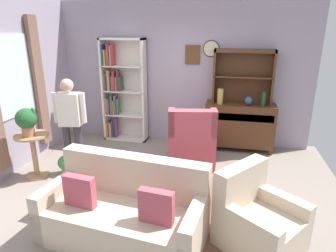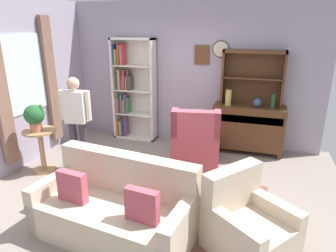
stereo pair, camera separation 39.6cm
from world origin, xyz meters
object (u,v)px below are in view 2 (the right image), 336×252
at_px(sideboard, 248,127).
at_px(couch_floral, 116,210).
at_px(armchair_floral, 247,227).
at_px(coffee_table, 154,172).
at_px(vase_tall, 228,98).
at_px(bottle_wine, 273,101).
at_px(wingback_chair, 195,145).
at_px(person_reading, 76,117).
at_px(sideboard_hutch, 253,70).
at_px(vase_round, 257,103).
at_px(potted_plant_small, 71,159).
at_px(bookshelf, 130,90).
at_px(plant_stand, 41,146).
at_px(book_stack, 160,166).
at_px(potted_plant_large, 35,116).

bearing_deg(sideboard, couch_floral, -113.92).
bearing_deg(armchair_floral, coffee_table, 150.68).
relative_size(vase_tall, bottle_wine, 1.06).
bearing_deg(wingback_chair, person_reading, -160.57).
bearing_deg(wingback_chair, sideboard_hutch, 51.28).
relative_size(vase_round, potted_plant_small, 0.53).
relative_size(vase_round, couch_floral, 0.09).
bearing_deg(bottle_wine, sideboard_hutch, 153.04).
xyz_separation_m(armchair_floral, coffee_table, (-1.34, 0.75, 0.06)).
relative_size(sideboard_hutch, vase_tall, 3.79).
height_order(bookshelf, plant_stand, bookshelf).
height_order(armchair_floral, potted_plant_small, armchair_floral).
relative_size(bottle_wine, book_stack, 1.25).
relative_size(potted_plant_small, book_stack, 1.47).
bearing_deg(bottle_wine, couch_floral, -120.78).
bearing_deg(plant_stand, potted_plant_small, 20.90).
relative_size(sideboard_hutch, armchair_floral, 1.02).
bearing_deg(sideboard, vase_tall, -168.37).
bearing_deg(couch_floral, plant_stand, 150.23).
bearing_deg(wingback_chair, vase_tall, 62.93).
height_order(wingback_chair, person_reading, person_reading).
relative_size(bottle_wine, couch_floral, 0.14).
relative_size(couch_floral, potted_plant_large, 4.36).
bearing_deg(plant_stand, bottle_wine, 25.86).
bearing_deg(coffee_table, couch_floral, -97.70).
bearing_deg(wingback_chair, potted_plant_small, -158.68).
bearing_deg(vase_round, couch_floral, -116.55).
distance_m(potted_plant_small, person_reading, 0.73).
relative_size(bookshelf, potted_plant_small, 6.51).
distance_m(sideboard, person_reading, 3.11).
height_order(vase_round, bottle_wine, bottle_wine).
distance_m(sideboard_hutch, wingback_chair, 1.75).
bearing_deg(person_reading, wingback_chair, 19.43).
height_order(vase_round, couch_floral, vase_round).
bearing_deg(vase_round, person_reading, -151.97).
xyz_separation_m(vase_tall, person_reading, (-2.27, -1.47, -0.16)).
distance_m(vase_tall, potted_plant_small, 2.99).
bearing_deg(potted_plant_large, bookshelf, 68.85).
xyz_separation_m(sideboard, vase_round, (0.13, -0.07, 0.50)).
height_order(sideboard_hutch, armchair_floral, sideboard_hutch).
distance_m(armchair_floral, potted_plant_small, 3.13).
bearing_deg(bookshelf, sideboard_hutch, 0.61).
xyz_separation_m(vase_round, potted_plant_small, (-2.90, -1.60, -0.81)).
bearing_deg(wingback_chair, vase_round, 41.58).
height_order(armchair_floral, plant_stand, armchair_floral).
relative_size(wingback_chair, plant_stand, 1.46).
bearing_deg(sideboard_hutch, couch_floral, -113.15).
bearing_deg(potted_plant_large, vase_round, 28.61).
height_order(armchair_floral, book_stack, armchair_floral).
bearing_deg(bookshelf, wingback_chair, -31.18).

